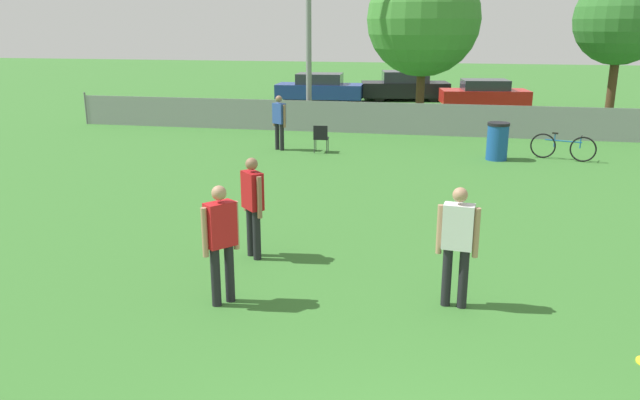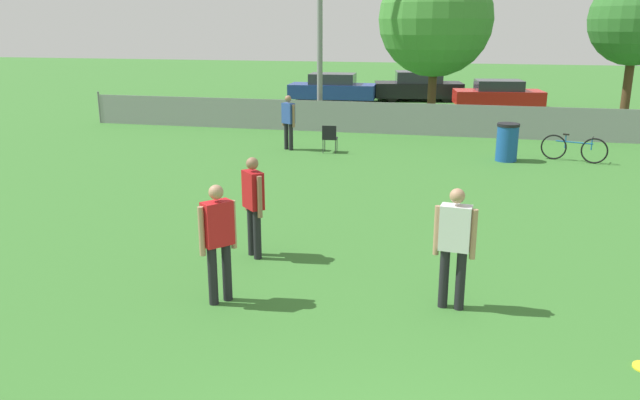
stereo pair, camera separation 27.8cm
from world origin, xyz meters
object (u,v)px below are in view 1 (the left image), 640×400
Objects in this scene: player_thrower_red at (253,201)px; parked_car_red at (484,94)px; bicycle_sideline at (563,147)px; tree_near_pole at (423,19)px; player_receiver_white at (457,239)px; spectator_in_blue at (279,119)px; parked_car_dark at (405,86)px; player_defender_red at (221,237)px; parked_car_blue at (320,88)px; trash_bin at (497,141)px; folding_chair_sideline at (321,137)px; tree_far_right at (620,20)px.

parked_car_red is (4.68, 20.44, -0.33)m from player_thrower_red.
bicycle_sideline is 0.42× the size of parked_car_red.
tree_near_pole is at bearing 144.16° from bicycle_sideline.
player_receiver_white is 3.46m from player_thrower_red.
spectator_in_blue is at bearing 123.75° from player_receiver_white.
player_receiver_white is 1.02× the size of spectator_in_blue.
parked_car_red is at bearing -41.22° from parked_car_dark.
parked_car_blue is at bearing 47.49° from player_defender_red.
parked_car_blue is 7.91m from parked_car_red.
spectator_in_blue is at bearing 148.06° from player_thrower_red.
spectator_in_blue is 0.97× the size of bicycle_sideline.
parked_car_red is at bearing 27.69° from player_defender_red.
folding_chair_sideline is at bearing -179.77° from trash_bin.
folding_chair_sideline is (-3.86, 9.99, -0.48)m from player_receiver_white.
bicycle_sideline is 0.40× the size of parked_car_blue.
tree_near_pole is 1.08× the size of tree_far_right.
tree_near_pole reaches higher than folding_chair_sideline.
parked_car_red is (3.79, -2.28, -0.06)m from parked_car_dark.
tree_near_pole is 7.50m from trash_bin.
player_defender_red is 10.90m from spectator_in_blue.
trash_bin is (4.35, 10.54, -0.43)m from player_defender_red.
player_thrower_red is 22.74m from parked_car_dark.
player_defender_red is at bearing 89.68° from folding_chair_sideline.
bicycle_sideline is at bearing -90.39° from parked_car_red.
parked_car_blue is 1.04× the size of parked_car_red.
player_defender_red is 24.51m from parked_car_dark.
tree_near_pole reaches higher than parked_car_red.
player_receiver_white is 2.02× the size of folding_chair_sideline.
tree_near_pole is at bearing -92.10° from parked_car_dark.
bicycle_sideline is at bearing -78.54° from parked_car_dark.
spectator_in_blue is 1.42m from folding_chair_sideline.
tree_near_pole is 15.41m from player_thrower_red.
parked_car_red is (1.45, 21.68, -0.33)m from player_receiver_white.
parked_car_dark is (-8.22, 6.39, -3.18)m from tree_far_right.
folding_chair_sideline is (1.33, -0.18, -0.46)m from spectator_in_blue.
parked_car_dark is at bearing 140.47° from parked_car_red.
parked_car_dark is (-1.09, 7.72, -3.20)m from tree_near_pole.
tree_far_right is 12.80m from folding_chair_sideline.
player_thrower_red is 0.41× the size of parked_car_red.
trash_bin is 14.40m from parked_car_dark.
trash_bin is at bearing 16.88° from player_defender_red.
parked_car_dark is at bearing 104.36° from trash_bin.
player_thrower_red is 0.39× the size of parked_car_blue.
tree_near_pole is 8.42m from parked_car_dark.
player_defender_red is 23.24m from parked_car_blue.
folding_chair_sideline is at bearing 43.32° from player_defender_red.
parked_car_dark is 1.11× the size of parked_car_red.
spectator_in_blue is 14.08m from parked_car_dark.
player_defender_red reaches higher than parked_car_dark.
player_receiver_white is (1.24, -16.25, -2.93)m from tree_near_pole.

